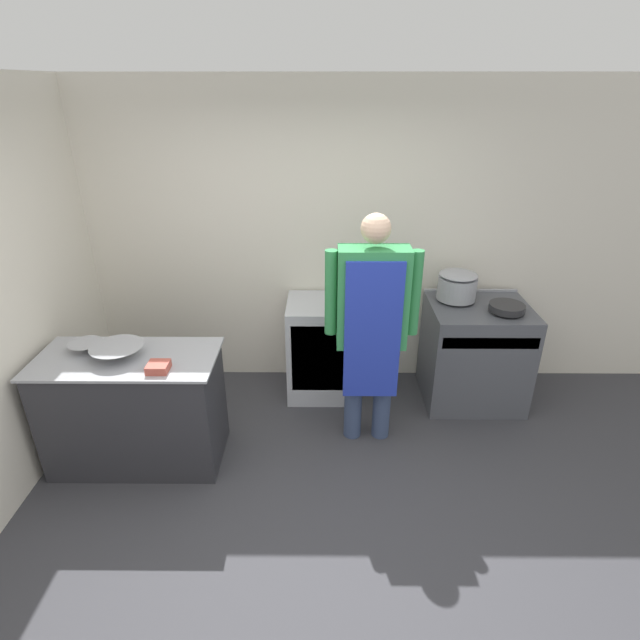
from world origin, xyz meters
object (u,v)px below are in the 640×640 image
mixing_bowl (118,352)px  plastic_tub (158,367)px  fridge_unit (322,348)px  stove (474,353)px  saute_pan (507,307)px  stock_pot (457,285)px  person_cook (372,319)px

mixing_bowl → plastic_tub: (0.34, -0.18, -0.02)m
fridge_unit → mixing_bowl: 1.77m
fridge_unit → plastic_tub: size_ratio=6.35×
fridge_unit → plastic_tub: bearing=-134.5°
stove → plastic_tub: 2.68m
plastic_tub → saute_pan: 2.76m
stock_pot → saute_pan: (0.36, -0.25, -0.10)m
person_cook → stock_pot: (0.80, 0.69, -0.01)m
person_cook → mixing_bowl: person_cook is taller
mixing_bowl → stock_pot: stock_pot is taller
stock_pot → person_cook: bearing=-138.9°
person_cook → stove: bearing=29.9°
mixing_bowl → plastic_tub: mixing_bowl is taller
plastic_tub → stock_pot: bearing=26.9°
mixing_bowl → saute_pan: size_ratio=1.27×
plastic_tub → saute_pan: bearing=18.8°
person_cook → fridge_unit: bearing=118.5°
fridge_unit → person_cook: (0.36, -0.67, 0.61)m
stove → stock_pot: size_ratio=2.80×
fridge_unit → mixing_bowl: size_ratio=2.43×
person_cook → plastic_tub: size_ratio=13.03×
fridge_unit → person_cook: person_cook is taller
stove → plastic_tub: bearing=-157.5°
person_cook → mixing_bowl: 1.82m
stove → saute_pan: bearing=-36.4°
fridge_unit → mixing_bowl: bearing=-147.0°
person_cook → stock_pot: size_ratio=5.53×
fridge_unit → stove: bearing=-4.2°
stove → person_cook: 1.29m
person_cook → mixing_bowl: bearing=-171.6°
mixing_bowl → person_cook: bearing=8.4°
stove → person_cook: (-0.98, -0.57, 0.60)m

